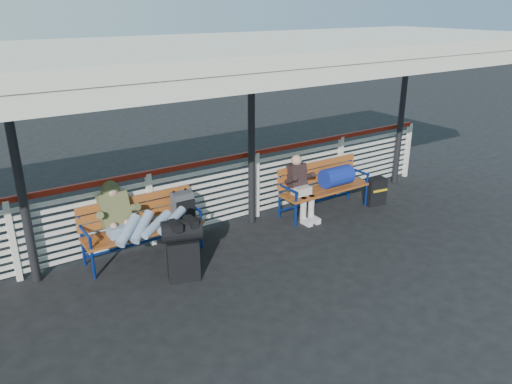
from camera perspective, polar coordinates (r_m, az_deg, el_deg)
ground at (r=6.73m, az=-5.18°, el=-12.00°), size 60.00×60.00×0.00m
fence at (r=7.97m, az=-11.98°, el=-1.58°), size 12.08×0.08×1.24m
canopy at (r=6.47m, az=-9.94°, el=15.22°), size 12.60×3.60×3.16m
luggage_stack at (r=6.98m, az=-8.40°, el=-6.27°), size 0.61×0.46×0.90m
bench_left at (r=7.74m, az=-11.67°, el=-2.82°), size 1.80×0.56×0.92m
bench_right at (r=9.26m, az=8.45°, el=1.46°), size 1.80×0.56×0.92m
traveler_man at (r=7.28m, az=-13.16°, el=-3.27°), size 0.94×1.53×0.77m
companion_person at (r=8.83m, az=5.15°, el=0.59°), size 0.32×0.66×1.15m
suitcase_side at (r=9.79m, az=13.51°, el=0.06°), size 0.41×0.28×0.53m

